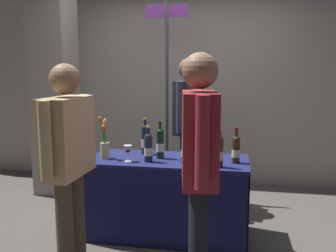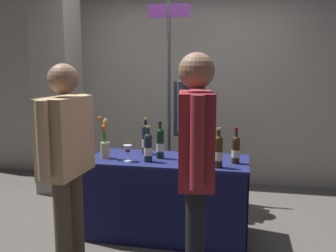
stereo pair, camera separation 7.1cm
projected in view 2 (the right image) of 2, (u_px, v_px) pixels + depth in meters
The scene contains 18 objects.
ground_plane at pixel (168, 234), 3.45m from camera, with size 12.00×12.00×0.00m, color #514C47.
back_partition at pixel (195, 84), 4.95m from camera, with size 7.72×0.12×2.64m, color #9E998E.
concrete_pillar at pixel (56, 55), 4.44m from camera, with size 0.45×0.45×3.38m, color gray.
tasting_table at pixel (168, 184), 3.37m from camera, with size 1.44×0.62×0.72m.
featured_wine_bottle at pixel (236, 149), 3.15m from camera, with size 0.07×0.07×0.31m.
display_bottle_0 at pixel (218, 151), 3.02m from camera, with size 0.07×0.07×0.33m.
display_bottle_1 at pixel (146, 139), 3.51m from camera, with size 0.07×0.07×0.35m.
display_bottle_2 at pixel (197, 141), 3.43m from camera, with size 0.07×0.07×0.34m.
display_bottle_3 at pixel (185, 149), 3.17m from camera, with size 0.07×0.07×0.30m.
display_bottle_4 at pixel (148, 147), 3.21m from camera, with size 0.07×0.07×0.32m.
display_bottle_5 at pixel (160, 143), 3.33m from camera, with size 0.07×0.07×0.34m.
wine_glass_near_vendor at pixel (128, 149), 3.23m from camera, with size 0.08×0.08×0.14m.
flower_vase at pixel (105, 144), 3.34m from camera, with size 0.09×0.09×0.39m.
brochure_stand at pixel (189, 151), 3.34m from camera, with size 0.14×0.01×0.13m, color silver.
vendor_presenter at pixel (190, 119), 4.05m from camera, with size 0.30×0.55×1.64m.
taster_foreground_right at pixel (196, 157), 2.32m from camera, with size 0.28×0.62×1.63m.
taster_foreground_left at pixel (66, 152), 2.62m from camera, with size 0.23×0.65×1.57m.
booth_signpost at pixel (169, 82), 4.38m from camera, with size 0.49×0.04×2.30m.
Camera 2 is at (0.66, -3.18, 1.53)m, focal length 39.42 mm.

